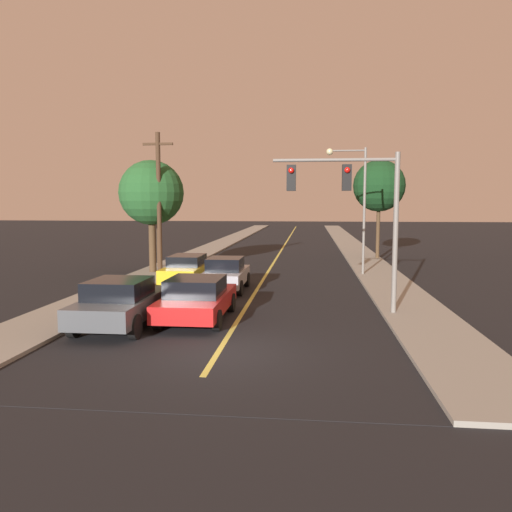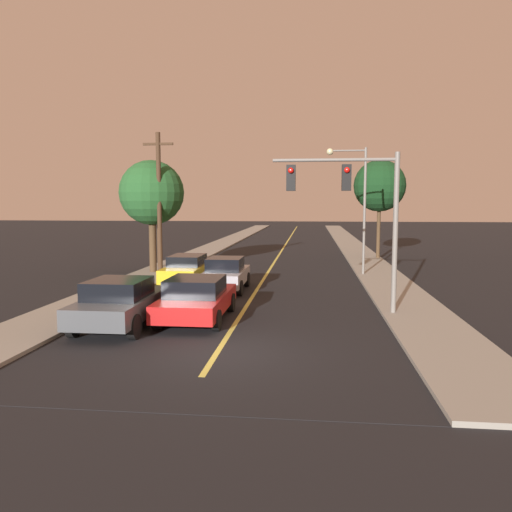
{
  "view_description": "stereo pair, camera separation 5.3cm",
  "coord_description": "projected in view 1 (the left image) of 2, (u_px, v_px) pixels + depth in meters",
  "views": [
    {
      "loc": [
        2.38,
        -12.74,
        3.92
      ],
      "look_at": [
        0.0,
        9.27,
        1.6
      ],
      "focal_mm": 35.0,
      "sensor_mm": 36.0,
      "label": 1
    },
    {
      "loc": [
        2.43,
        -12.74,
        3.92
      ],
      "look_at": [
        0.0,
        9.27,
        1.6
      ],
      "focal_mm": 35.0,
      "sensor_mm": 36.0,
      "label": 2
    }
  ],
  "objects": [
    {
      "name": "traffic_signal_mast",
      "position": [
        354.0,
        199.0,
        17.29
      ],
      "size": [
        4.35,
        0.42,
        5.56
      ],
      "color": "slate",
      "rests_on": "ground"
    },
    {
      "name": "car_near_lane_front",
      "position": [
        197.0,
        298.0,
        16.79
      ],
      "size": [
        2.11,
        4.58,
        1.47
      ],
      "color": "red",
      "rests_on": "ground"
    },
    {
      "name": "sidewalk_left",
      "position": [
        223.0,
        243.0,
        49.51
      ],
      "size": [
        2.5,
        80.0,
        0.12
      ],
      "color": "gray",
      "rests_on": "ground"
    },
    {
      "name": "car_outer_lane_front",
      "position": [
        121.0,
        302.0,
        15.77
      ],
      "size": [
        2.07,
        4.38,
        1.57
      ],
      "color": "#474C51",
      "rests_on": "ground"
    },
    {
      "name": "tree_left_near",
      "position": [
        151.0,
        193.0,
        27.58
      ],
      "size": [
        3.58,
        3.58,
        6.21
      ],
      "color": "#4C3823",
      "rests_on": "ground"
    },
    {
      "name": "utility_pole_left",
      "position": [
        159.0,
        202.0,
        26.21
      ],
      "size": [
        1.6,
        0.24,
        7.5
      ],
      "color": "#422D1E",
      "rests_on": "ground"
    },
    {
      "name": "car_outer_lane_second",
      "position": [
        188.0,
        269.0,
        24.45
      ],
      "size": [
        1.85,
        4.8,
        1.44
      ],
      "color": "gold",
      "rests_on": "ground"
    },
    {
      "name": "road_surface",
      "position": [
        285.0,
        244.0,
        48.86
      ],
      "size": [
        9.87,
        80.0,
        0.01
      ],
      "color": "black",
      "rests_on": "ground"
    },
    {
      "name": "car_near_lane_second",
      "position": [
        226.0,
        274.0,
        22.51
      ],
      "size": [
        1.84,
        4.01,
        1.52
      ],
      "color": "#A5A8B2",
      "rests_on": "ground"
    },
    {
      "name": "tree_left_far",
      "position": [
        158.0,
        200.0,
        29.94
      ],
      "size": [
        2.65,
        2.65,
        5.38
      ],
      "color": "#4C3823",
      "rests_on": "ground"
    },
    {
      "name": "sidewalk_right",
      "position": [
        349.0,
        244.0,
        48.19
      ],
      "size": [
        2.5,
        80.0,
        0.12
      ],
      "color": "gray",
      "rests_on": "ground"
    },
    {
      "name": "ground_plane",
      "position": [
        219.0,
        352.0,
        13.26
      ],
      "size": [
        200.0,
        200.0,
        0.0
      ],
      "primitive_type": "plane",
      "color": "black"
    },
    {
      "name": "streetlamp_right",
      "position": [
        355.0,
        192.0,
        26.79
      ],
      "size": [
        2.14,
        0.36,
        6.78
      ],
      "color": "slate",
      "rests_on": "ground"
    },
    {
      "name": "tree_right_near",
      "position": [
        379.0,
        186.0,
        34.83
      ],
      "size": [
        3.61,
        3.61,
        6.87
      ],
      "color": "#4C3823",
      "rests_on": "ground"
    }
  ]
}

